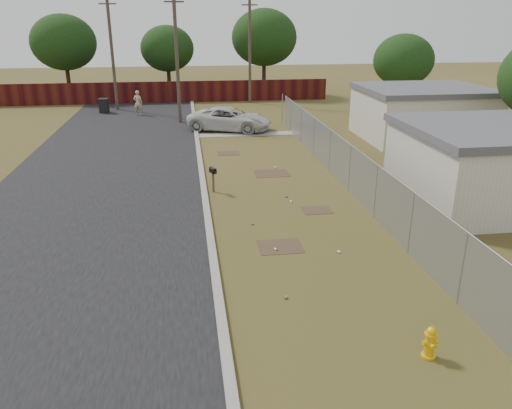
{
  "coord_description": "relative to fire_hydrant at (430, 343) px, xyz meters",
  "views": [
    {
      "loc": [
        -3.62,
        -19.33,
        6.94
      ],
      "look_at": [
        -1.44,
        -3.94,
        1.1
      ],
      "focal_mm": 35.0,
      "sensor_mm": 36.0,
      "label": 1
    }
  ],
  "objects": [
    {
      "name": "ground",
      "position": [
        -1.37,
        10.93,
        -0.37
      ],
      "size": [
        120.0,
        120.0,
        0.0
      ],
      "primitive_type": "plane",
      "color": "brown",
      "rests_on": "ground"
    },
    {
      "name": "street",
      "position": [
        -8.13,
        18.98,
        -0.35
      ],
      "size": [
        15.1,
        60.0,
        0.12
      ],
      "color": "black",
      "rests_on": "ground"
    },
    {
      "name": "chainlink_fence",
      "position": [
        1.75,
        11.96,
        0.43
      ],
      "size": [
        0.1,
        27.06,
        2.02
      ],
      "color": "gray",
      "rests_on": "ground"
    },
    {
      "name": "privacy_fence",
      "position": [
        -7.37,
        35.93,
        0.53
      ],
      "size": [
        30.0,
        0.12,
        1.8
      ],
      "primitive_type": "cube",
      "color": "#4A160F",
      "rests_on": "ground"
    },
    {
      "name": "utility_poles",
      "position": [
        -5.04,
        31.6,
        4.33
      ],
      "size": [
        12.6,
        8.24,
        9.0
      ],
      "color": "brown",
      "rests_on": "ground"
    },
    {
      "name": "houses",
      "position": [
        8.33,
        14.06,
        1.19
      ],
      "size": [
        9.3,
        17.24,
        3.1
      ],
      "color": "beige",
      "rests_on": "ground"
    },
    {
      "name": "horizon_trees",
      "position": [
        -0.53,
        34.49,
        4.26
      ],
      "size": [
        33.32,
        31.94,
        7.78
      ],
      "color": "#312416",
      "rests_on": "ground"
    },
    {
      "name": "fire_hydrant",
      "position": [
        0.0,
        0.0,
        0.0
      ],
      "size": [
        0.36,
        0.36,
        0.78
      ],
      "color": "#E3AA0B",
      "rests_on": "ground"
    },
    {
      "name": "mailbox",
      "position": [
        -3.97,
        11.66,
        0.49
      ],
      "size": [
        0.31,
        0.47,
        1.08
      ],
      "color": "brown",
      "rests_on": "ground"
    },
    {
      "name": "pickup_truck",
      "position": [
        -2.15,
        23.85,
        0.38
      ],
      "size": [
        5.91,
        4.28,
        1.49
      ],
      "primitive_type": "imported",
      "rotation": [
        0.0,
        0.0,
        1.19
      ],
      "color": "silver",
      "rests_on": "ground"
    },
    {
      "name": "pedestrian",
      "position": [
        -8.49,
        30.29,
        0.55
      ],
      "size": [
        0.75,
        0.57,
        1.84
      ],
      "primitive_type": "imported",
      "rotation": [
        0.0,
        0.0,
        2.93
      ],
      "color": "tan",
      "rests_on": "ground"
    },
    {
      "name": "trash_bin",
      "position": [
        -11.2,
        31.6,
        0.2
      ],
      "size": [
        0.76,
        0.84,
        1.1
      ],
      "color": "black",
      "rests_on": "ground"
    },
    {
      "name": "scattered_litter",
      "position": [
        -1.57,
        8.12,
        -0.33
      ],
      "size": [
        2.51,
        12.13,
        0.07
      ],
      "color": "silver",
      "rests_on": "ground"
    }
  ]
}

